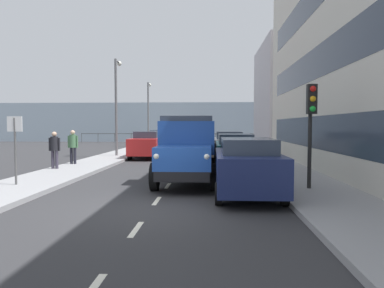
{
  "coord_description": "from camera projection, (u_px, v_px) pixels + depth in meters",
  "views": [
    {
      "loc": [
        -1.52,
        8.82,
        2.1
      ],
      "look_at": [
        -0.35,
        -12.37,
        1.0
      ],
      "focal_mm": 33.48,
      "sensor_mm": 36.0,
      "label": 1
    }
  ],
  "objects": [
    {
      "name": "sidewalk_right",
      "position": [
        107.0,
        159.0,
        21.57
      ],
      "size": [
        2.51,
        42.59,
        0.15
      ],
      "primitive_type": "cube",
      "color": "gray",
      "rests_on": "ground_plane"
    },
    {
      "name": "pedestrian_with_bag",
      "position": [
        73.0,
        144.0,
        18.1
      ],
      "size": [
        0.53,
        0.34,
        1.71
      ],
      "color": "black",
      "rests_on": "sidewalk_right"
    },
    {
      "name": "pedestrian_in_dark_coat",
      "position": [
        54.0,
        147.0,
        16.12
      ],
      "size": [
        0.53,
        0.34,
        1.67
      ],
      "color": "#383342",
      "rests_on": "sidewalk_right"
    },
    {
      "name": "ground_plane",
      "position": [
        186.0,
        161.0,
        21.31
      ],
      "size": [
        80.0,
        80.0,
        0.0
      ],
      "primitive_type": "plane",
      "color": "#2D2D30"
    },
    {
      "name": "car_teal_kerbside_1",
      "position": [
        235.0,
        152.0,
        16.11
      ],
      "size": [
        1.85,
        4.14,
        1.72
      ],
      "color": "#1E6670",
      "rests_on": "ground_plane"
    },
    {
      "name": "car_navy_kerbside_near",
      "position": [
        247.0,
        166.0,
        10.67
      ],
      "size": [
        1.9,
        4.43,
        1.72
      ],
      "color": "navy",
      "rests_on": "ground_plane"
    },
    {
      "name": "car_white_kerbside_2",
      "position": [
        229.0,
        145.0,
        21.91
      ],
      "size": [
        1.89,
        4.18,
        1.72
      ],
      "color": "white",
      "rests_on": "ground_plane"
    },
    {
      "name": "lamp_post_far",
      "position": [
        149.0,
        108.0,
        34.91
      ],
      "size": [
        0.32,
        1.14,
        6.14
      ],
      "color": "#59595B",
      "rests_on": "sidewalk_right"
    },
    {
      "name": "car_silver_oppositeside_1",
      "position": [
        161.0,
        140.0,
        28.88
      ],
      "size": [
        1.87,
        4.61,
        1.72
      ],
      "color": "#B7BABF",
      "rests_on": "ground_plane"
    },
    {
      "name": "truck_vintage_blue",
      "position": [
        187.0,
        151.0,
        12.75
      ],
      "size": [
        2.17,
        5.64,
        2.43
      ],
      "color": "black",
      "rests_on": "ground_plane"
    },
    {
      "name": "road_centreline_markings",
      "position": [
        185.0,
        162.0,
        20.34
      ],
      "size": [
        0.12,
        37.58,
        0.01
      ],
      "color": "silver",
      "rests_on": "ground_plane"
    },
    {
      "name": "street_sign",
      "position": [
        15.0,
        138.0,
        11.73
      ],
      "size": [
        0.5,
        0.07,
        2.25
      ],
      "color": "#4C4C4C",
      "rests_on": "sidewalk_right"
    },
    {
      "name": "car_red_oppositeside_0",
      "position": [
        148.0,
        144.0,
        22.85
      ],
      "size": [
        1.85,
        4.34,
        1.72
      ],
      "color": "#B21E1E",
      "rests_on": "ground_plane"
    },
    {
      "name": "lamp_post_promenade",
      "position": [
        117.0,
        98.0,
        23.33
      ],
      "size": [
        0.32,
        1.14,
        6.25
      ],
      "color": "#59595B",
      "rests_on": "sidewalk_right"
    },
    {
      "name": "sea_horizon",
      "position": [
        200.0,
        122.0,
        45.41
      ],
      "size": [
        80.0,
        0.8,
        5.0
      ],
      "primitive_type": "cube",
      "color": "#8C9EAD",
      "rests_on": "ground_plane"
    },
    {
      "name": "seawall_railing",
      "position": [
        199.0,
        135.0,
        41.9
      ],
      "size": [
        28.08,
        0.08,
        1.2
      ],
      "color": "#4C5156",
      "rests_on": "ground_plane"
    },
    {
      "name": "building_far_block",
      "position": [
        301.0,
        97.0,
        32.75
      ],
      "size": [
        7.43,
        10.7,
        9.46
      ],
      "color": "#B7B2B7",
      "rests_on": "ground_plane"
    },
    {
      "name": "sidewalk_left",
      "position": [
        267.0,
        160.0,
        21.04
      ],
      "size": [
        2.51,
        42.59,
        0.15
      ],
      "primitive_type": "cube",
      "color": "gray",
      "rests_on": "ground_plane"
    },
    {
      "name": "traffic_light_near",
      "position": [
        311.0,
        113.0,
        10.91
      ],
      "size": [
        0.28,
        0.41,
        3.2
      ],
      "color": "black",
      "rests_on": "sidewalk_left"
    }
  ]
}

